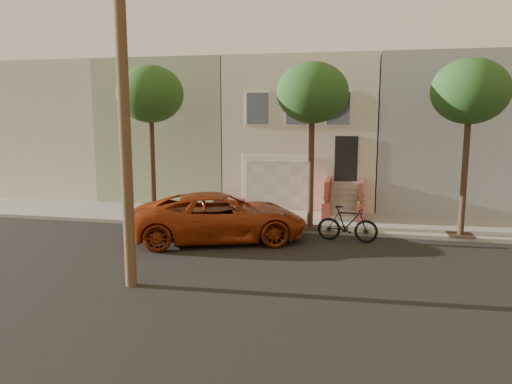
# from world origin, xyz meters

# --- Properties ---
(ground) EXTENTS (90.00, 90.00, 0.00)m
(ground) POSITION_xyz_m (0.00, 0.00, 0.00)
(ground) COLOR black
(ground) RESTS_ON ground
(sidewalk) EXTENTS (40.00, 3.70, 0.15)m
(sidewalk) POSITION_xyz_m (0.00, 5.35, 0.07)
(sidewalk) COLOR gray
(sidewalk) RESTS_ON ground
(house_row) EXTENTS (33.10, 11.70, 7.00)m
(house_row) POSITION_xyz_m (0.00, 11.19, 3.64)
(house_row) COLOR beige
(house_row) RESTS_ON sidewalk
(tree_left) EXTENTS (2.70, 2.57, 6.30)m
(tree_left) POSITION_xyz_m (-5.50, 3.90, 5.26)
(tree_left) COLOR #2D2116
(tree_left) RESTS_ON sidewalk
(tree_mid) EXTENTS (2.70, 2.57, 6.30)m
(tree_mid) POSITION_xyz_m (1.00, 3.90, 5.26)
(tree_mid) COLOR #2D2116
(tree_mid) RESTS_ON sidewalk
(tree_right) EXTENTS (2.70, 2.57, 6.30)m
(tree_right) POSITION_xyz_m (6.50, 3.90, 5.26)
(tree_right) COLOR #2D2116
(tree_right) RESTS_ON sidewalk
(pickup_truck) EXTENTS (6.78, 4.82, 1.72)m
(pickup_truck) POSITION_xyz_m (-2.02, 1.84, 0.86)
(pickup_truck) COLOR maroon
(pickup_truck) RESTS_ON ground
(motorcycle) EXTENTS (2.18, 0.78, 1.29)m
(motorcycle) POSITION_xyz_m (2.47, 2.63, 0.64)
(motorcycle) COLOR black
(motorcycle) RESTS_ON ground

